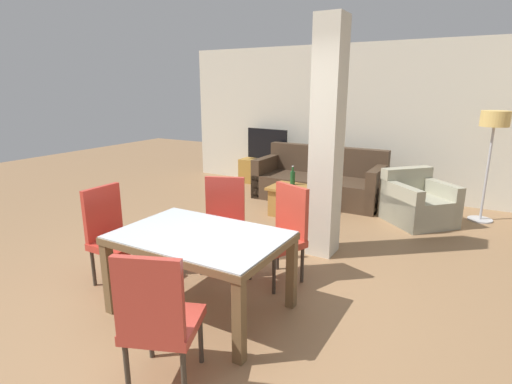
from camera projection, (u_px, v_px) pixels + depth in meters
ground_plane at (203, 309)px, 3.62m from camera, size 18.00×18.00×0.00m
back_wall at (360, 120)px, 7.28m from camera, size 7.20×0.09×2.70m
divider_pillar at (327, 141)px, 4.53m from camera, size 0.30×0.35×2.70m
dining_table at (200, 250)px, 3.47m from camera, size 1.45×0.98×0.72m
dining_chair_far_right at (283, 231)px, 4.06m from camera, size 0.60×0.60×0.99m
dining_chair_near_right at (158, 316)px, 2.55m from camera, size 0.60×0.60×0.99m
dining_chair_far_left at (223, 220)px, 4.39m from camera, size 0.60×0.60×0.99m
dining_chair_head_left at (113, 232)px, 4.02m from camera, size 0.46×0.46×0.99m
sofa at (319, 183)px, 7.03m from camera, size 2.19×0.94×0.91m
armchair at (417, 204)px, 5.87m from camera, size 1.17×1.17×0.77m
coffee_table at (293, 201)px, 6.20m from camera, size 0.72×0.57×0.46m
bottle at (293, 177)px, 6.25m from camera, size 0.08×0.08×0.30m
tv_stand at (267, 172)px, 8.18m from camera, size 1.15×0.40×0.49m
tv_screen at (267, 145)px, 8.03m from camera, size 0.91×0.23×0.64m
floor_lamp at (494, 128)px, 5.66m from camera, size 0.38×0.38×1.62m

